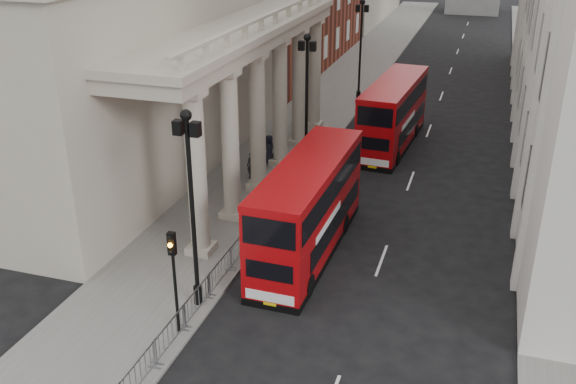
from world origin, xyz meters
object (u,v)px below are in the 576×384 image
object	(u,v)px
traffic_light	(173,264)
bus_far	(393,112)
bus_near	(308,206)
lamp_post_south	(192,198)
pedestrian_a	(252,166)
lamp_post_north	(361,44)
lamp_post_mid	(307,93)
pedestrian_c	(269,149)
pedestrian_b	(255,163)

from	to	relation	value
traffic_light	bus_far	size ratio (longest dim) A/B	0.40
bus_near	bus_far	xyz separation A→B (m)	(1.39, 16.18, -0.01)
lamp_post_south	pedestrian_a	xyz separation A→B (m)	(-2.57, 13.21, -3.96)
lamp_post_north	bus_near	distance (m)	26.51
traffic_light	bus_far	bearing A→B (deg)	79.72
traffic_light	lamp_post_north	bearing A→B (deg)	90.17
lamp_post_mid	pedestrian_c	world-z (taller)	lamp_post_mid
traffic_light	pedestrian_a	size ratio (longest dim) A/B	2.58
lamp_post_south	bus_far	size ratio (longest dim) A/B	0.78
lamp_post_north	traffic_light	size ratio (longest dim) A/B	1.93
bus_far	pedestrian_b	distance (m)	10.96
bus_far	pedestrian_b	world-z (taller)	bus_far
pedestrian_a	lamp_post_mid	bearing A→B (deg)	43.79
bus_far	pedestrian_a	distance (m)	11.32
bus_near	pedestrian_b	xyz separation A→B (m)	(-5.63, 7.89, -1.44)
bus_near	bus_far	world-z (taller)	bus_near
pedestrian_c	pedestrian_b	bearing A→B (deg)	-78.00
pedestrian_b	pedestrian_c	size ratio (longest dim) A/B	0.88
lamp_post_mid	pedestrian_c	distance (m)	4.55
lamp_post_north	pedestrian_a	world-z (taller)	lamp_post_north
bus_far	bus_near	bearing A→B (deg)	-90.99
bus_far	lamp_post_south	bearing A→B (deg)	-97.53
lamp_post_north	bus_near	bearing A→B (deg)	-83.34
lamp_post_mid	bus_near	distance (m)	10.95
lamp_post_south	bus_far	bearing A→B (deg)	78.54
bus_near	pedestrian_b	size ratio (longest dim) A/B	6.41
bus_far	pedestrian_c	xyz separation A→B (m)	(-6.87, -6.06, -1.32)
lamp_post_south	pedestrian_b	bearing A→B (deg)	100.65
lamp_post_north	bus_far	distance (m)	11.27
lamp_post_south	pedestrian_b	distance (m)	14.47
lamp_post_north	pedestrian_b	xyz separation A→B (m)	(-2.57, -18.32, -3.96)
lamp_post_north	pedestrian_b	size ratio (longest dim) A/B	5.02
pedestrian_c	lamp_post_mid	bearing A→B (deg)	18.10
lamp_post_mid	pedestrian_b	world-z (taller)	lamp_post_mid
lamp_post_south	pedestrian_b	xyz separation A→B (m)	(-2.57, 13.68, -3.96)
lamp_post_south	lamp_post_north	bearing A→B (deg)	90.00
pedestrian_a	pedestrian_b	xyz separation A→B (m)	(-0.00, 0.47, -0.00)
bus_near	pedestrian_c	world-z (taller)	bus_near
traffic_light	pedestrian_b	distance (m)	16.07
pedestrian_b	pedestrian_c	distance (m)	2.24
bus_near	pedestrian_b	bearing A→B (deg)	126.79
lamp_post_mid	bus_far	world-z (taller)	lamp_post_mid
traffic_light	pedestrian_c	distance (m)	18.22
traffic_light	lamp_post_mid	bearing A→B (deg)	90.32
bus_near	pedestrian_b	world-z (taller)	bus_near
lamp_post_mid	pedestrian_a	size ratio (longest dim) A/B	5.00
lamp_post_south	bus_far	distance (m)	22.56
bus_far	pedestrian_b	xyz separation A→B (m)	(-7.02, -8.29, -1.42)
lamp_post_south	bus_far	world-z (taller)	lamp_post_south
lamp_post_mid	lamp_post_north	distance (m)	16.00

